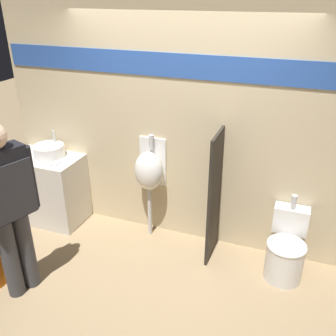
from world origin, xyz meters
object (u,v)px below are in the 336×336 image
object	(u,v)px
sink_basin	(49,151)
cell_phone	(56,163)
urinal_near_counter	(149,171)
toilet	(286,251)
person_in_vest	(7,201)

from	to	relation	value
sink_basin	cell_phone	bearing A→B (deg)	-37.84
sink_basin	cell_phone	world-z (taller)	sink_basin
urinal_near_counter	toilet	bearing A→B (deg)	-6.67
toilet	person_in_vest	xyz separation A→B (m)	(-2.37, -1.11, 0.71)
toilet	cell_phone	bearing A→B (deg)	-178.55
toilet	person_in_vest	size ratio (longest dim) A/B	0.48
urinal_near_counter	person_in_vest	size ratio (longest dim) A/B	0.72
sink_basin	toilet	size ratio (longest dim) A/B	0.44
sink_basin	toilet	world-z (taller)	sink_basin
sink_basin	toilet	bearing A→B (deg)	-1.94
sink_basin	person_in_vest	size ratio (longest dim) A/B	0.21
cell_phone	urinal_near_counter	size ratio (longest dim) A/B	0.11
sink_basin	urinal_near_counter	bearing A→B (deg)	3.95
cell_phone	toilet	bearing A→B (deg)	1.45
cell_phone	toilet	distance (m)	2.69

